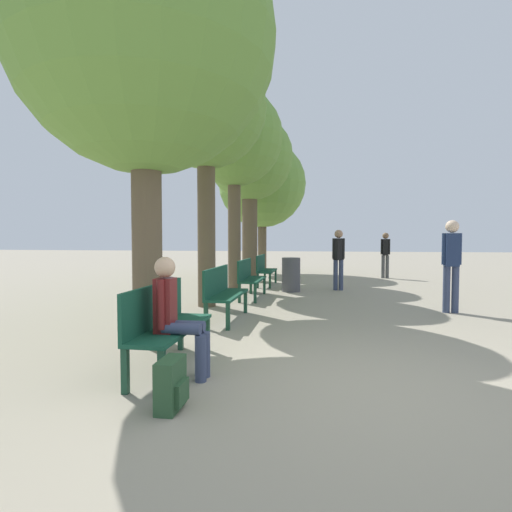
{
  "coord_description": "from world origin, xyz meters",
  "views": [
    {
      "loc": [
        -0.31,
        -3.81,
        1.41
      ],
      "look_at": [
        -1.69,
        4.73,
        1.03
      ],
      "focal_mm": 28.0,
      "sensor_mm": 36.0,
      "label": 1
    }
  ],
  "objects_px": {
    "trash_bin": "(291,275)",
    "backpack": "(171,385)",
    "bench_row_2": "(249,276)",
    "tree_row_1": "(206,110)",
    "tree_row_0": "(145,42)",
    "person_seated": "(176,313)",
    "tree_row_4": "(262,184)",
    "bench_row_3": "(264,268)",
    "tree_row_3": "(250,160)",
    "tree_row_2": "(234,139)",
    "pedestrian_near": "(338,256)",
    "bench_row_1": "(222,290)",
    "bench_row_0": "(164,320)",
    "pedestrian_far": "(385,252)",
    "pedestrian_mid": "(451,260)"
  },
  "relations": [
    {
      "from": "bench_row_2",
      "to": "pedestrian_far",
      "type": "distance_m",
      "value": 6.74
    },
    {
      "from": "bench_row_1",
      "to": "bench_row_2",
      "type": "bearing_deg",
      "value": 90.0
    },
    {
      "from": "tree_row_0",
      "to": "tree_row_4",
      "type": "xyz_separation_m",
      "value": [
        0.0,
        10.91,
        -0.43
      ]
    },
    {
      "from": "tree_row_3",
      "to": "person_seated",
      "type": "xyz_separation_m",
      "value": [
        0.9,
        -9.33,
        -3.37
      ]
    },
    {
      "from": "bench_row_1",
      "to": "pedestrian_near",
      "type": "height_order",
      "value": "pedestrian_near"
    },
    {
      "from": "bench_row_2",
      "to": "bench_row_3",
      "type": "distance_m",
      "value": 2.6
    },
    {
      "from": "bench_row_3",
      "to": "backpack",
      "type": "height_order",
      "value": "bench_row_3"
    },
    {
      "from": "tree_row_0",
      "to": "tree_row_4",
      "type": "height_order",
      "value": "tree_row_0"
    },
    {
      "from": "bench_row_2",
      "to": "tree_row_2",
      "type": "distance_m",
      "value": 3.93
    },
    {
      "from": "tree_row_0",
      "to": "tree_row_4",
      "type": "bearing_deg",
      "value": 90.0
    },
    {
      "from": "pedestrian_near",
      "to": "pedestrian_mid",
      "type": "bearing_deg",
      "value": -57.07
    },
    {
      "from": "bench_row_1",
      "to": "tree_row_2",
      "type": "height_order",
      "value": "tree_row_2"
    },
    {
      "from": "pedestrian_near",
      "to": "bench_row_2",
      "type": "bearing_deg",
      "value": -139.97
    },
    {
      "from": "tree_row_3",
      "to": "pedestrian_far",
      "type": "height_order",
      "value": "tree_row_3"
    },
    {
      "from": "bench_row_1",
      "to": "tree_row_3",
      "type": "relative_size",
      "value": 0.28
    },
    {
      "from": "bench_row_0",
      "to": "backpack",
      "type": "height_order",
      "value": "bench_row_0"
    },
    {
      "from": "bench_row_1",
      "to": "tree_row_4",
      "type": "relative_size",
      "value": 0.29
    },
    {
      "from": "tree_row_4",
      "to": "pedestrian_mid",
      "type": "bearing_deg",
      "value": -59.13
    },
    {
      "from": "bench_row_2",
      "to": "pedestrian_far",
      "type": "bearing_deg",
      "value": 54.06
    },
    {
      "from": "bench_row_2",
      "to": "tree_row_3",
      "type": "xyz_separation_m",
      "value": [
        -0.67,
        3.89,
        3.49
      ]
    },
    {
      "from": "tree_row_4",
      "to": "backpack",
      "type": "distance_m",
      "value": 13.44
    },
    {
      "from": "bench_row_2",
      "to": "tree_row_1",
      "type": "height_order",
      "value": "tree_row_1"
    },
    {
      "from": "tree_row_1",
      "to": "bench_row_1",
      "type": "bearing_deg",
      "value": -63.46
    },
    {
      "from": "person_seated",
      "to": "pedestrian_near",
      "type": "bearing_deg",
      "value": 75.12
    },
    {
      "from": "tree_row_1",
      "to": "tree_row_2",
      "type": "distance_m",
      "value": 2.72
    },
    {
      "from": "backpack",
      "to": "trash_bin",
      "type": "bearing_deg",
      "value": 86.61
    },
    {
      "from": "person_seated",
      "to": "pedestrian_near",
      "type": "height_order",
      "value": "pedestrian_near"
    },
    {
      "from": "tree_row_4",
      "to": "backpack",
      "type": "bearing_deg",
      "value": -85.04
    },
    {
      "from": "tree_row_4",
      "to": "bench_row_0",
      "type": "bearing_deg",
      "value": -86.79
    },
    {
      "from": "tree_row_1",
      "to": "pedestrian_far",
      "type": "relative_size",
      "value": 3.31
    },
    {
      "from": "bench_row_2",
      "to": "pedestrian_mid",
      "type": "height_order",
      "value": "pedestrian_mid"
    },
    {
      "from": "person_seated",
      "to": "tree_row_2",
      "type": "bearing_deg",
      "value": 97.4
    },
    {
      "from": "tree_row_2",
      "to": "person_seated",
      "type": "xyz_separation_m",
      "value": [
        0.9,
        -6.91,
        -3.45
      ]
    },
    {
      "from": "bench_row_3",
      "to": "tree_row_1",
      "type": "distance_m",
      "value": 5.25
    },
    {
      "from": "tree_row_4",
      "to": "person_seated",
      "type": "xyz_separation_m",
      "value": [
        0.9,
        -12.23,
        -2.93
      ]
    },
    {
      "from": "tree_row_0",
      "to": "person_seated",
      "type": "height_order",
      "value": "tree_row_0"
    },
    {
      "from": "pedestrian_far",
      "to": "tree_row_4",
      "type": "bearing_deg",
      "value": 163.81
    },
    {
      "from": "bench_row_1",
      "to": "backpack",
      "type": "height_order",
      "value": "bench_row_1"
    },
    {
      "from": "bench_row_0",
      "to": "bench_row_1",
      "type": "relative_size",
      "value": 1.0
    },
    {
      "from": "tree_row_2",
      "to": "tree_row_4",
      "type": "height_order",
      "value": "tree_row_2"
    },
    {
      "from": "person_seated",
      "to": "pedestrian_far",
      "type": "height_order",
      "value": "pedestrian_far"
    },
    {
      "from": "bench_row_3",
      "to": "tree_row_3",
      "type": "relative_size",
      "value": 0.28
    },
    {
      "from": "tree_row_4",
      "to": "pedestrian_far",
      "type": "bearing_deg",
      "value": -16.19
    },
    {
      "from": "pedestrian_far",
      "to": "pedestrian_near",
      "type": "bearing_deg",
      "value": -116.27
    },
    {
      "from": "tree_row_1",
      "to": "tree_row_2",
      "type": "xyz_separation_m",
      "value": [
        -0.0,
        2.72,
        0.07
      ]
    },
    {
      "from": "trash_bin",
      "to": "backpack",
      "type": "bearing_deg",
      "value": -93.39
    },
    {
      "from": "bench_row_3",
      "to": "pedestrian_near",
      "type": "bearing_deg",
      "value": -20.08
    },
    {
      "from": "bench_row_3",
      "to": "pedestrian_mid",
      "type": "bearing_deg",
      "value": -42.85
    },
    {
      "from": "tree_row_4",
      "to": "bench_row_1",
      "type": "bearing_deg",
      "value": -85.91
    },
    {
      "from": "bench_row_0",
      "to": "pedestrian_mid",
      "type": "bearing_deg",
      "value": 43.93
    }
  ]
}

